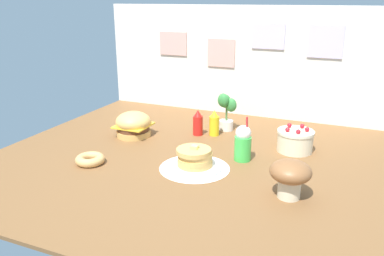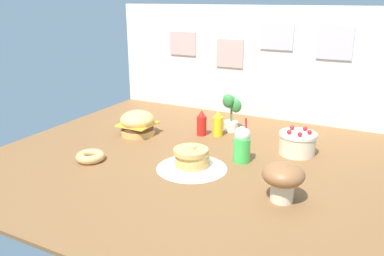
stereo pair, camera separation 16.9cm
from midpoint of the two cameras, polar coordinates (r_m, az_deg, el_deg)
The scene contains 12 objects.
ground_plane at distance 2.43m, azimuth 1.57°, elevation -4.65°, with size 2.40×2.13×0.02m, color brown.
back_wall at distance 3.26m, azimuth 9.98°, elevation 9.44°, with size 2.40×0.04×0.89m.
doily_mat at distance 2.29m, azimuth 2.09°, elevation -5.83°, with size 0.41×0.41×0.00m, color white.
burger at distance 2.83m, azimuth -6.19°, elevation 0.66°, with size 0.25×0.25×0.18m.
pancake_stack at distance 2.27m, azimuth 2.12°, elevation -4.61°, with size 0.32×0.32×0.14m.
layer_cake at distance 2.58m, azimuth 16.84°, elevation -2.14°, with size 0.23×0.23×0.17m.
ketchup_bottle at distance 2.81m, azimuth 3.13°, elevation 0.63°, with size 0.07×0.07×0.19m.
mustard_bottle at distance 2.80m, azimuth 5.50°, elevation 0.53°, with size 0.07×0.07×0.19m.
cream_soda_cup at distance 2.37m, azimuth 9.29°, elevation -2.39°, with size 0.10×0.10×0.28m.
donut_pink_glaze at distance 2.44m, azimuth -12.59°, elevation -4.04°, with size 0.17×0.17×0.05m.
potted_plant at distance 2.89m, azimuth 7.38°, elevation 2.42°, with size 0.14×0.11×0.28m.
mushroom_stool at distance 1.96m, azimuth 15.48°, elevation -7.02°, with size 0.20×0.20×0.19m.
Camera 2 is at (1.05, -1.98, 0.94)m, focal length 36.86 mm.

